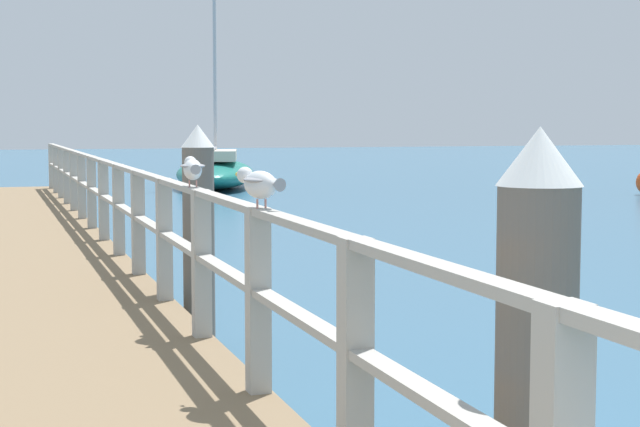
% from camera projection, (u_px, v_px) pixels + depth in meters
% --- Properties ---
extents(pier_railing, '(0.12, 23.42, 1.02)m').
position_uv_depth(pier_railing, '(110.00, 194.00, 12.21)').
color(pier_railing, '#B2ADA3').
rests_on(pier_railing, pier_deck).
extents(dock_piling_near, '(0.29, 0.29, 1.93)m').
position_uv_depth(dock_piling_near, '(535.00, 407.00, 3.52)').
color(dock_piling_near, '#6B6056').
rests_on(dock_piling_near, ground_plane).
extents(dock_piling_far, '(0.29, 0.29, 1.93)m').
position_uv_depth(dock_piling_far, '(199.00, 233.00, 9.09)').
color(dock_piling_far, '#6B6056').
rests_on(dock_piling_far, ground_plane).
extents(seagull_foreground, '(0.23, 0.47, 0.21)m').
position_uv_depth(seagull_foreground, '(260.00, 183.00, 5.49)').
color(seagull_foreground, white).
rests_on(seagull_foreground, pier_railing).
extents(seagull_background, '(0.20, 0.48, 0.21)m').
position_uv_depth(seagull_background, '(193.00, 168.00, 7.29)').
color(seagull_background, white).
rests_on(seagull_background, pier_railing).
extents(boat_2, '(3.91, 7.23, 7.84)m').
position_uv_depth(boat_2, '(215.00, 172.00, 31.05)').
color(boat_2, '#197266').
rests_on(boat_2, ground_plane).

